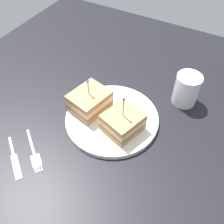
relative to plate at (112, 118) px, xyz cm
name	(u,v)px	position (x,y,z in cm)	size (l,w,h in cm)	color
ground_plane	(112,122)	(0.00, 0.00, -1.64)	(113.63, 113.63, 2.00)	black
plate	(112,118)	(0.00, 0.00, 0.00)	(25.27, 25.27, 1.27)	silver
sandwich_half_front	(123,122)	(4.30, -2.19, 3.25)	(10.59, 11.02, 11.32)	tan
sandwich_half_back	(89,102)	(-6.98, -0.49, 3.36)	(10.47, 11.68, 10.15)	tan
drink_glass	(186,91)	(14.74, 16.50, 3.50)	(7.01, 7.01, 9.27)	gold
fork	(34,154)	(-11.25, -18.99, -0.46)	(11.40, 9.02, 0.35)	silver
knife	(14,159)	(-14.56, -22.37, -0.46)	(10.95, 8.46, 0.35)	silver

